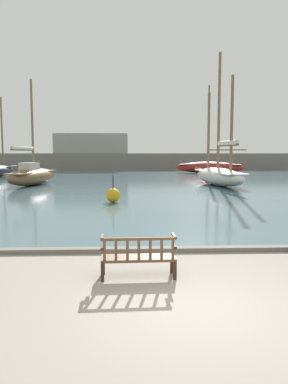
{
  "coord_description": "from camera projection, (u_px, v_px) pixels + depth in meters",
  "views": [
    {
      "loc": [
        -1.12,
        -6.1,
        2.68
      ],
      "look_at": [
        -0.46,
        10.0,
        1.0
      ],
      "focal_mm": 35.0,
      "sensor_mm": 36.0,
      "label": 1
    }
  ],
  "objects": [
    {
      "name": "ground_plane",
      "position": [
        195.0,
        310.0,
        6.39
      ],
      "size": [
        160.0,
        160.0,
        0.0
      ],
      "primitive_type": "plane",
      "color": "gray"
    },
    {
      "name": "harbor_water",
      "position": [
        137.0,
        173.0,
        50.11
      ],
      "size": [
        100.0,
        80.0,
        0.08
      ],
      "primitive_type": "cube",
      "color": "#476670",
      "rests_on": "ground"
    },
    {
      "name": "quay_edge_kerb",
      "position": [
        170.0,
        249.0,
        10.21
      ],
      "size": [
        40.0,
        0.3,
        0.12
      ],
      "primitive_type": "cube",
      "color": "slate",
      "rests_on": "ground"
    },
    {
      "name": "park_bench",
      "position": [
        138.0,
        256.0,
        8.04
      ],
      "size": [
        1.62,
        0.57,
        0.92
      ],
      "color": "#322113",
      "rests_on": "ground"
    },
    {
      "name": "sailboat_outer_starboard",
      "position": [
        219.0,
        174.0,
        30.37
      ],
      "size": [
        3.22,
        11.11,
        10.58
      ],
      "color": "silver",
      "rests_on": "harbor_water"
    },
    {
      "name": "sailboat_mid_port",
      "position": [
        32.0,
        175.0,
        30.53
      ],
      "size": [
        3.23,
        7.97,
        8.51
      ],
      "color": "brown",
      "rests_on": "harbor_water"
    },
    {
      "name": "sailboat_outer_port",
      "position": [
        210.0,
        167.0,
        48.2
      ],
      "size": [
        8.98,
        4.52,
        11.13
      ],
      "color": "maroon",
      "rests_on": "harbor_water"
    },
    {
      "name": "channel_buoy",
      "position": [
        113.0,
        195.0,
        19.78
      ],
      "size": [
        0.75,
        0.75,
        1.45
      ],
      "color": "gold",
      "rests_on": "harbor_water"
    },
    {
      "name": "far_breakwater",
      "position": [
        129.0,
        159.0,
        57.86
      ],
      "size": [
        54.5,
        2.4,
        5.68
      ],
      "color": "slate",
      "rests_on": "ground"
    }
  ]
}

